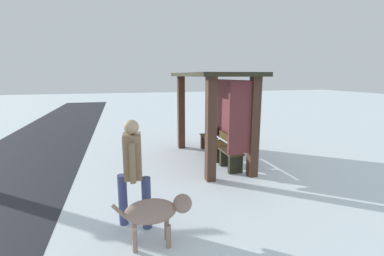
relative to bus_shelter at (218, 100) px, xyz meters
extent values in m
plane|color=white|center=(-0.08, -0.15, -1.68)|extent=(60.00, 60.00, 0.00)
cube|color=#452B20|center=(-1.51, -0.67, -0.53)|extent=(0.21, 0.21, 2.30)
cube|color=#452B20|center=(1.35, -0.67, -0.53)|extent=(0.21, 0.21, 2.30)
cube|color=#452B20|center=(-1.51, 0.37, -0.53)|extent=(0.21, 0.21, 2.30)
cube|color=#452B20|center=(1.35, 0.37, -0.53)|extent=(0.21, 0.21, 2.30)
cube|color=#29281A|center=(-0.08, -0.15, 0.67)|extent=(3.37, 1.54, 0.10)
cube|color=brown|center=(-0.08, 0.37, -0.28)|extent=(2.66, 0.08, 1.63)
cube|color=#452B20|center=(-0.08, 0.35, -1.16)|extent=(2.66, 0.06, 0.08)
cube|color=brown|center=(1.35, 0.03, -0.28)|extent=(0.08, 0.57, 1.63)
cube|color=#463422|center=(-0.95, 0.07, -1.22)|extent=(0.77, 0.35, 0.03)
cube|color=#463422|center=(-0.95, 0.22, -1.02)|extent=(0.73, 0.04, 0.20)
cube|color=#322119|center=(-0.67, 0.07, -1.46)|extent=(0.12, 0.30, 0.45)
cube|color=#322119|center=(-1.24, 0.07, -1.46)|extent=(0.12, 0.30, 0.45)
cube|color=#443517|center=(-0.08, 0.07, -1.24)|extent=(0.77, 0.40, 0.04)
cube|color=#443517|center=(-0.08, 0.25, -1.04)|extent=(0.73, 0.04, 0.20)
cube|color=black|center=(0.21, 0.07, -1.47)|extent=(0.12, 0.34, 0.42)
cube|color=black|center=(-0.37, 0.07, -1.47)|extent=(0.12, 0.34, 0.42)
cube|color=#483526|center=(0.79, 0.07, -1.22)|extent=(0.77, 0.40, 0.04)
cube|color=#483526|center=(0.79, 0.25, -1.02)|extent=(0.73, 0.04, 0.20)
cube|color=black|center=(1.08, 0.07, -1.46)|extent=(0.12, 0.34, 0.44)
cube|color=black|center=(0.51, 0.07, -1.46)|extent=(0.12, 0.34, 0.44)
cube|color=#896D4E|center=(2.79, -2.41, -0.53)|extent=(0.43, 0.29, 0.65)
sphere|color=tan|center=(2.79, -2.41, -0.10)|extent=(0.22, 0.22, 0.22)
cylinder|color=#3E4676|center=(2.90, -2.24, -1.27)|extent=(0.15, 0.15, 0.82)
cylinder|color=#3E4676|center=(2.69, -2.58, -1.27)|extent=(0.15, 0.15, 0.82)
cylinder|color=#896D4E|center=(3.05, -2.43, -0.57)|extent=(0.10, 0.10, 0.59)
cylinder|color=#896D4E|center=(2.54, -2.39, -0.57)|extent=(0.10, 0.10, 0.59)
ellipsoid|color=gray|center=(3.36, -2.23, -1.17)|extent=(0.35, 0.72, 0.35)
sphere|color=gray|center=(3.38, -1.78, -1.10)|extent=(0.26, 0.26, 0.26)
cylinder|color=gray|center=(3.34, -2.64, -1.12)|extent=(0.06, 0.21, 0.23)
cylinder|color=gray|center=(3.47, -2.00, -1.51)|extent=(0.07, 0.07, 0.33)
cylinder|color=gray|center=(3.27, -2.00, -1.51)|extent=(0.07, 0.07, 0.33)
cylinder|color=gray|center=(3.44, -2.46, -1.51)|extent=(0.07, 0.07, 0.33)
cylinder|color=gray|center=(3.25, -2.45, -1.51)|extent=(0.07, 0.07, 0.33)
cube|color=#272930|center=(-0.08, -5.23, -1.68)|extent=(36.00, 3.21, 0.01)
camera|label=1|loc=(6.73, -2.56, 0.65)|focal=25.01mm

